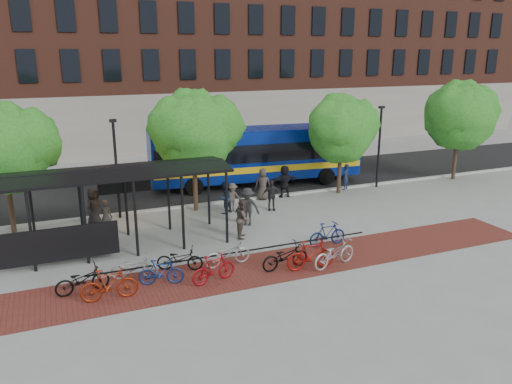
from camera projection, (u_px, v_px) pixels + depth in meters
name	position (u px, v px, depth m)	size (l,w,h in m)	color
ground	(271.00, 222.00, 25.36)	(160.00, 160.00, 0.00)	#9E9E99
asphalt_street	(221.00, 184.00, 32.47)	(160.00, 8.00, 0.01)	black
curb	(243.00, 200.00, 28.90)	(160.00, 0.25, 0.12)	#B7B7B2
brick_strip	(276.00, 265.00, 20.18)	(24.00, 3.00, 0.01)	maroon
bike_rack_rail	(238.00, 262.00, 20.50)	(12.00, 0.05, 0.95)	black
building_brick	(257.00, 34.00, 49.42)	(55.00, 14.00, 20.00)	brown
bus_shelter	(101.00, 182.00, 21.13)	(10.60, 3.07, 3.60)	black
tree_a	(4.00, 145.00, 22.80)	(4.90, 4.00, 6.18)	#382619
tree_b	(195.00, 129.00, 26.05)	(5.15, 4.20, 6.47)	#382619
tree_c	(342.00, 127.00, 29.47)	(4.66, 3.80, 5.92)	#382619
tree_d	(461.00, 113.00, 32.67)	(5.39, 4.40, 6.55)	#382619
lamp_post_left	(116.00, 166.00, 25.24)	(0.35, 0.20, 5.12)	black
lamp_post_right	(379.00, 144.00, 31.12)	(0.35, 0.20, 5.12)	black
bus	(256.00, 152.00, 31.99)	(13.71, 4.24, 3.64)	navy
bike_0	(82.00, 280.00, 17.80)	(0.66, 1.90, 1.00)	black
bike_1	(109.00, 285.00, 17.24)	(0.55, 1.96, 1.18)	maroon
bike_2	(134.00, 267.00, 18.91)	(0.62, 1.78, 0.93)	#9E9EA0
bike_3	(161.00, 272.00, 18.41)	(0.47, 1.66, 1.00)	navy
bike_4	(180.00, 259.00, 19.63)	(0.64, 1.83, 0.96)	black
bike_5	(214.00, 269.00, 18.59)	(0.52, 1.82, 1.10)	#9E0E16
bike_6	(227.00, 253.00, 20.07)	(0.69, 1.97, 1.03)	#AEAEB1
bike_8	(285.00, 256.00, 19.74)	(0.70, 2.01, 1.06)	black
bike_9	(311.00, 255.00, 19.69)	(0.58, 2.04, 1.22)	maroon
bike_10	(334.00, 253.00, 19.99)	(0.75, 2.15, 1.13)	#B4B4B7
bike_11	(327.00, 234.00, 22.13)	(0.51, 1.80, 1.08)	navy
pedestrian_0	(94.00, 207.00, 24.38)	(0.97, 0.63, 1.98)	black
pedestrian_1	(106.00, 217.00, 23.36)	(0.63, 0.41, 1.72)	#37322C
pedestrian_2	(225.00, 198.00, 26.45)	(0.84, 0.66, 1.73)	#1B2940
pedestrian_3	(232.00, 197.00, 26.77)	(1.02, 0.59, 1.58)	#50453B
pedestrian_4	(271.00, 195.00, 26.98)	(0.99, 0.41, 1.68)	#2B2B2B
pedestrian_5	(284.00, 181.00, 29.42)	(1.77, 0.56, 1.91)	black
pedestrian_6	(263.00, 184.00, 28.92)	(0.90, 0.59, 1.85)	#423834
pedestrian_7	(345.00, 177.00, 31.01)	(0.59, 0.39, 1.63)	#1C2542
pedestrian_8	(243.00, 218.00, 23.01)	(0.90, 0.70, 1.85)	#4F433A
pedestrian_9	(247.00, 207.00, 24.60)	(1.24, 0.71, 1.92)	#262626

